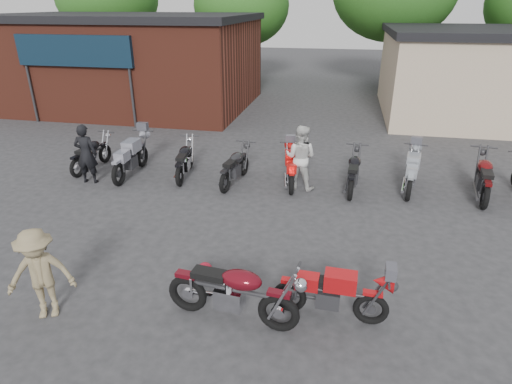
% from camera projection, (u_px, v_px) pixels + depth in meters
% --- Properties ---
extents(ground, '(90.00, 90.00, 0.00)m').
position_uv_depth(ground, '(232.00, 292.00, 7.65)').
color(ground, '#2C2C2E').
extents(brick_building, '(12.00, 8.00, 4.00)m').
position_uv_depth(brick_building, '(126.00, 64.00, 21.03)').
color(brick_building, maroon).
rests_on(brick_building, ground).
extents(stucco_building, '(10.00, 8.00, 3.50)m').
position_uv_depth(stucco_building, '(504.00, 77.00, 18.80)').
color(stucco_building, tan).
rests_on(stucco_building, ground).
extents(tree_0, '(6.56, 6.56, 8.20)m').
position_uv_depth(tree_0, '(110.00, 13.00, 28.26)').
color(tree_0, '#245817').
rests_on(tree_0, ground).
extents(tree_1, '(5.92, 5.92, 7.40)m').
position_uv_depth(tree_1, '(242.00, 21.00, 26.76)').
color(tree_1, '#245817').
rests_on(tree_1, ground).
extents(tree_2, '(7.04, 7.04, 8.80)m').
position_uv_depth(tree_2, '(392.00, 9.00, 24.82)').
color(tree_2, '#245817').
rests_on(tree_2, ground).
extents(vintage_motorcycle, '(2.21, 0.94, 1.25)m').
position_uv_depth(vintage_motorcycle, '(234.00, 289.00, 6.73)').
color(vintage_motorcycle, '#580B14').
rests_on(vintage_motorcycle, ground).
extents(sportbike, '(1.83, 0.67, 1.05)m').
position_uv_depth(sportbike, '(333.00, 291.00, 6.84)').
color(sportbike, red).
rests_on(sportbike, ground).
extents(helmet, '(0.36, 0.36, 0.25)m').
position_uv_depth(helmet, '(205.00, 269.00, 8.10)').
color(helmet, '#A91224').
rests_on(helmet, ground).
extents(person_dark, '(0.67, 0.48, 1.71)m').
position_uv_depth(person_dark, '(86.00, 154.00, 12.01)').
color(person_dark, black).
rests_on(person_dark, ground).
extents(person_light, '(1.00, 0.86, 1.79)m').
position_uv_depth(person_light, '(300.00, 157.00, 11.63)').
color(person_light, silver).
rests_on(person_light, ground).
extents(person_tan, '(1.18, 0.96, 1.60)m').
position_uv_depth(person_tan, '(40.00, 274.00, 6.79)').
color(person_tan, '#877753').
rests_on(person_tan, ground).
extents(row_bike_0, '(0.80, 1.93, 1.09)m').
position_uv_depth(row_bike_0, '(91.00, 152.00, 13.11)').
color(row_bike_0, black).
rests_on(row_bike_0, ground).
extents(row_bike_1, '(0.75, 2.17, 1.25)m').
position_uv_depth(row_bike_1, '(131.00, 155.00, 12.62)').
color(row_bike_1, '#8F8F9C').
rests_on(row_bike_1, ground).
extents(row_bike_2, '(0.91, 2.02, 1.13)m').
position_uv_depth(row_bike_2, '(185.00, 158.00, 12.55)').
color(row_bike_2, black).
rests_on(row_bike_2, ground).
extents(row_bike_3, '(0.90, 1.99, 1.11)m').
position_uv_depth(row_bike_3, '(235.00, 165.00, 12.07)').
color(row_bike_3, black).
rests_on(row_bike_3, ground).
extents(row_bike_4, '(0.92, 1.97, 1.10)m').
position_uv_depth(row_bike_4, '(291.00, 166.00, 12.01)').
color(row_bike_4, red).
rests_on(row_bike_4, ground).
extents(row_bike_5, '(0.80, 2.03, 1.15)m').
position_uv_depth(row_bike_5, '(354.00, 170.00, 11.67)').
color(row_bike_5, black).
rests_on(row_bike_5, ground).
extents(row_bike_6, '(0.99, 2.10, 1.17)m').
position_uv_depth(row_bike_6, '(412.00, 170.00, 11.62)').
color(row_bike_6, '#92989F').
rests_on(row_bike_6, ground).
extents(row_bike_7, '(1.03, 2.22, 1.24)m').
position_uv_depth(row_bike_7, '(484.00, 175.00, 11.18)').
color(row_bike_7, '#5A0B0D').
rests_on(row_bike_7, ground).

